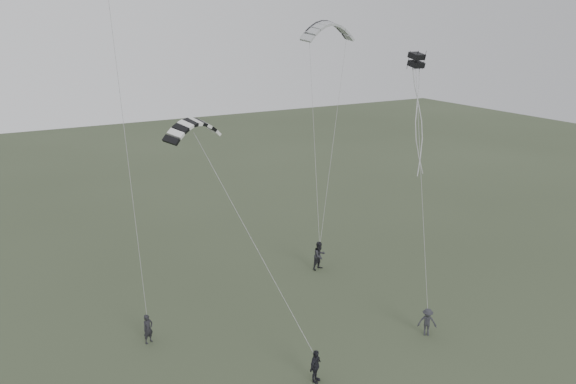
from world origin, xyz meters
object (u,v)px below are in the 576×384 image
kite_pale_large (329,23)px  kite_striped (193,122)px  flyer_left (148,329)px  flyer_right (320,256)px  kite_box (416,60)px  flyer_center (315,366)px  flyer_far (427,322)px

kite_pale_large → kite_striped: 16.85m
flyer_left → kite_striped: kite_striped is taller
flyer_right → kite_pale_large: size_ratio=0.44×
flyer_right → kite_striped: bearing=-167.8°
kite_box → kite_pale_large: bearing=84.6°
kite_pale_large → kite_striped: size_ratio=1.44×
flyer_left → flyer_center: flyer_center is taller
flyer_right → kite_pale_large: kite_pale_large is taller
flyer_far → kite_striped: bearing=-168.8°
flyer_right → kite_box: (3.38, -4.25, 12.58)m
flyer_left → kite_box: bearing=-26.9°
flyer_right → flyer_center: (-6.59, -10.07, -0.16)m
kite_striped → flyer_left: bearing=129.8°
flyer_left → kite_striped: bearing=-49.0°
flyer_far → kite_box: (2.86, 5.30, 12.78)m
flyer_center → kite_box: 17.19m
flyer_left → flyer_far: 14.24m
flyer_left → flyer_center: size_ratio=0.98×
flyer_center → kite_striped: size_ratio=0.53×
flyer_left → kite_pale_large: 23.08m
flyer_far → flyer_right: bearing=130.9°
flyer_far → kite_pale_large: kite_pale_large is taller
flyer_right → kite_pale_large: 15.74m
flyer_left → kite_pale_large: size_ratio=0.36×
flyer_right → flyer_far: size_ratio=1.27×
kite_pale_large → flyer_left: bearing=-162.3°
flyer_center → kite_pale_large: 23.33m
flyer_center → kite_box: bearing=-1.1°
kite_pale_large → flyer_center: bearing=-133.8°
kite_striped → kite_box: (13.14, 0.17, 2.30)m
kite_striped → flyer_right: bearing=-0.0°
flyer_far → flyer_center: bearing=-138.1°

